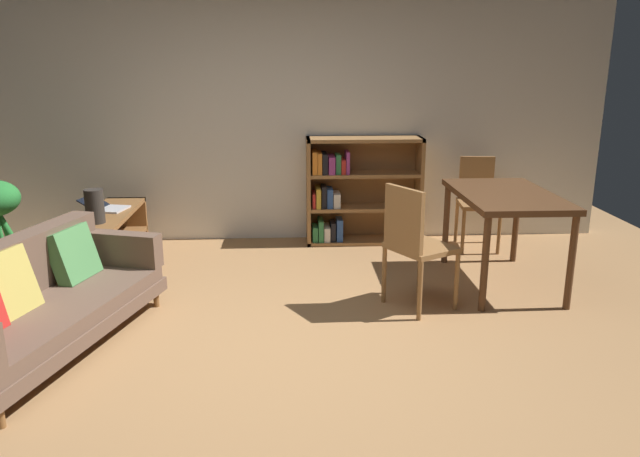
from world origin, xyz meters
name	(u,v)px	position (x,y,z in m)	size (l,w,h in m)	color
ground_plane	(282,349)	(0.00, 0.00, 0.00)	(8.16, 8.16, 0.00)	#A87A4C
back_wall_panel	(282,112)	(0.00, 2.70, 1.35)	(6.80, 0.10, 2.70)	silver
fabric_couch	(34,300)	(-1.62, 0.08, 0.35)	(1.25, 1.99, 0.73)	brown
media_console	(112,241)	(-1.58, 1.76, 0.25)	(0.38, 1.26, 0.53)	brown
open_laptop	(106,207)	(-1.64, 1.87, 0.56)	(0.45, 0.36, 0.11)	silver
desk_speaker	(95,206)	(-1.59, 1.39, 0.67)	(0.16, 0.16, 0.29)	#2D2823
dining_table	(505,203)	(1.87, 1.16, 0.71)	(0.77, 1.27, 0.80)	#56351E
dining_chair_near	(478,198)	(1.99, 2.26, 0.51)	(0.43, 0.47, 0.92)	olive
dining_chair_far	(414,240)	(1.01, 0.66, 0.55)	(0.58, 0.60, 0.97)	olive
bookshelf	(355,190)	(0.75, 2.50, 0.55)	(1.19, 0.35, 1.11)	olive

